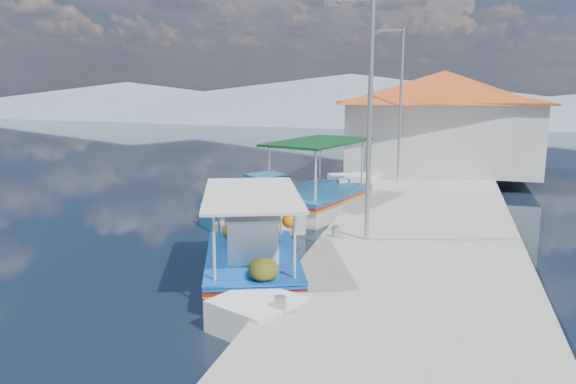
# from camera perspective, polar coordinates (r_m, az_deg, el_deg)

# --- Properties ---
(ground) EXTENTS (160.00, 160.00, 0.00)m
(ground) POSITION_cam_1_polar(r_m,az_deg,el_deg) (14.23, -12.20, -7.39)
(ground) COLOR black
(ground) RESTS_ON ground
(quay) EXTENTS (5.00, 44.00, 0.50)m
(quay) POSITION_cam_1_polar(r_m,az_deg,el_deg) (18.37, 13.64, -2.42)
(quay) COLOR #9E9D94
(quay) RESTS_ON ground
(bollards) EXTENTS (0.20, 17.20, 0.30)m
(bollards) POSITION_cam_1_polar(r_m,az_deg,el_deg) (17.74, 6.81, -1.33)
(bollards) COLOR #A5A8AD
(bollards) RESTS_ON quay
(main_caique) EXTENTS (3.62, 6.48, 2.29)m
(main_caique) POSITION_cam_1_polar(r_m,az_deg,el_deg) (12.83, -3.40, -7.15)
(main_caique) COLOR white
(main_caique) RESTS_ON ground
(caique_green_canopy) EXTENTS (3.55, 7.07, 2.76)m
(caique_green_canopy) POSITION_cam_1_polar(r_m,az_deg,el_deg) (19.40, 2.99, -0.90)
(caique_green_canopy) COLOR white
(caique_green_canopy) RESTS_ON ground
(caique_blue_hull) EXTENTS (2.13, 6.52, 1.16)m
(caique_blue_hull) POSITION_cam_1_polar(r_m,az_deg,el_deg) (19.81, -3.84, -0.94)
(caique_blue_hull) COLOR #185991
(caique_blue_hull) RESTS_ON ground
(harbor_building) EXTENTS (10.49, 10.49, 4.40)m
(harbor_building) POSITION_cam_1_polar(r_m,az_deg,el_deg) (26.92, 15.33, 7.20)
(harbor_building) COLOR silver
(harbor_building) RESTS_ON quay
(lamp_post_near) EXTENTS (1.21, 0.14, 6.00)m
(lamp_post_near) POSITION_cam_1_polar(r_m,az_deg,el_deg) (14.01, 7.88, 8.55)
(lamp_post_near) COLOR #A5A8AD
(lamp_post_near) RESTS_ON quay
(lamp_post_far) EXTENTS (1.21, 0.14, 6.00)m
(lamp_post_far) POSITION_cam_1_polar(r_m,az_deg,el_deg) (22.96, 11.07, 9.45)
(lamp_post_far) COLOR #A5A8AD
(lamp_post_far) RESTS_ON quay
(mountain_ridge) EXTENTS (171.40, 96.00, 5.50)m
(mountain_ridge) POSITION_cam_1_polar(r_m,az_deg,el_deg) (67.91, 16.03, 8.73)
(mountain_ridge) COLOR slate
(mountain_ridge) RESTS_ON ground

